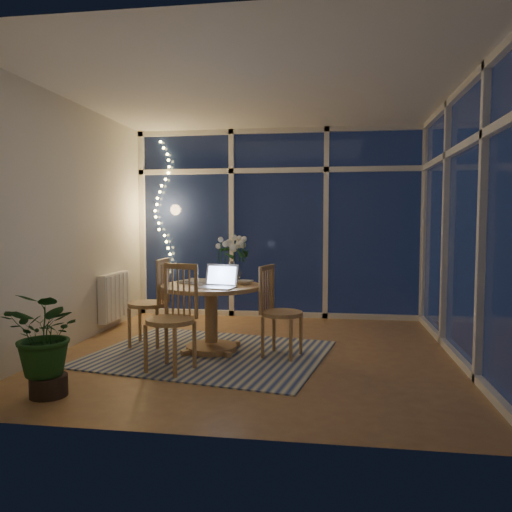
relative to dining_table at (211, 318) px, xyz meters
name	(u,v)px	position (x,y,z in m)	size (l,w,h in m)	color
floor	(258,353)	(0.47, 0.04, -0.34)	(4.00, 4.00, 0.00)	#90603E
ceiling	(258,92)	(0.47, 0.04, 2.26)	(4.00, 4.00, 0.00)	silver
wall_back	(279,224)	(0.47, 2.04, 0.96)	(4.00, 0.04, 2.60)	beige
wall_front	(210,227)	(0.47, -1.96, 0.96)	(4.00, 0.04, 2.60)	beige
wall_left	(71,224)	(-1.53, 0.04, 0.96)	(0.04, 4.00, 2.60)	beige
wall_right	(469,225)	(2.47, 0.04, 0.96)	(0.04, 4.00, 2.60)	beige
window_wall_back	(278,224)	(0.47, 2.00, 0.96)	(4.00, 0.10, 2.60)	white
window_wall_right	(464,225)	(2.43, 0.04, 0.96)	(0.10, 4.00, 2.60)	white
radiator	(114,296)	(-1.47, 0.94, 0.06)	(0.10, 0.70, 0.58)	white
fairy_lights	(162,208)	(-1.18, 1.92, 1.18)	(0.24, 0.10, 1.85)	#E6C45C
garden_patio	(319,291)	(0.97, 5.04, -0.40)	(12.00, 6.00, 0.10)	black
garden_fence	(296,242)	(0.47, 5.54, 0.56)	(11.00, 0.08, 1.80)	#321912
neighbour_roof	(315,189)	(0.77, 8.54, 1.86)	(7.00, 3.00, 2.20)	#363841
garden_shrubs	(240,273)	(-0.33, 3.44, 0.11)	(0.90, 0.90, 0.90)	black
rug	(209,354)	(0.00, -0.10, -0.34)	(2.23, 1.79, 0.01)	beige
dining_table	(211,318)	(0.00, 0.00, 0.00)	(1.01, 1.01, 0.69)	olive
chair_left	(148,302)	(-0.72, 0.13, 0.13)	(0.44, 0.44, 0.95)	olive
chair_right	(282,311)	(0.73, -0.09, 0.11)	(0.42, 0.42, 0.91)	olive
chair_front	(170,318)	(-0.20, -0.71, 0.14)	(0.45, 0.45, 0.97)	olive
laptop	(217,276)	(0.12, -0.24, 0.47)	(0.33, 0.28, 0.24)	silver
flower_vase	(232,271)	(0.15, 0.33, 0.45)	(0.20, 0.20, 0.21)	white
bowl	(245,282)	(0.33, 0.09, 0.36)	(0.15, 0.15, 0.04)	silver
newspapers	(201,282)	(-0.14, 0.14, 0.36)	(0.41, 0.31, 0.02)	beige
phone	(220,285)	(0.11, -0.08, 0.35)	(0.11, 0.05, 0.01)	black
potted_plant	(48,347)	(-0.92, -1.44, 0.04)	(0.54, 0.47, 0.76)	#174219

